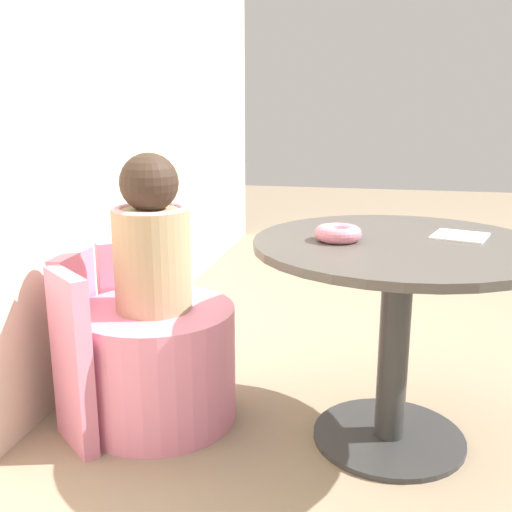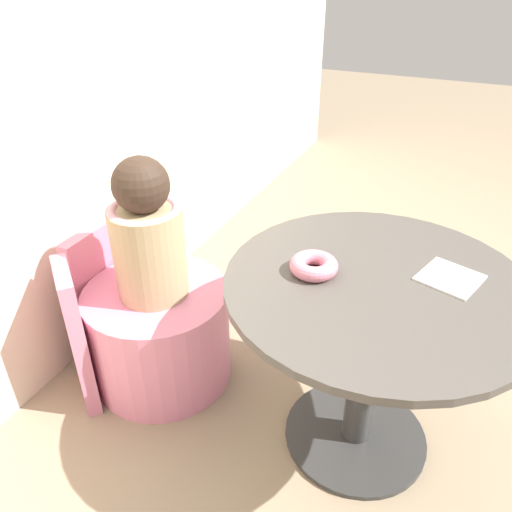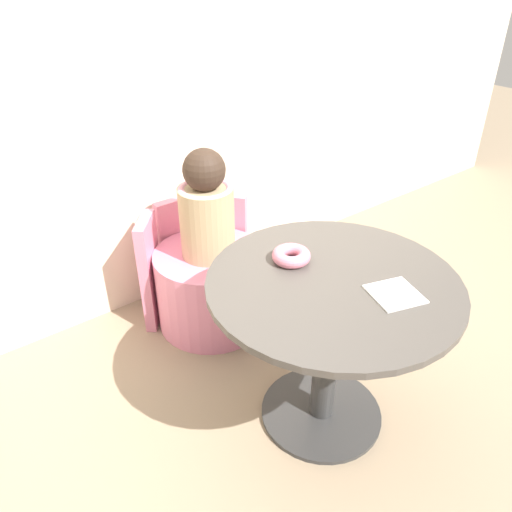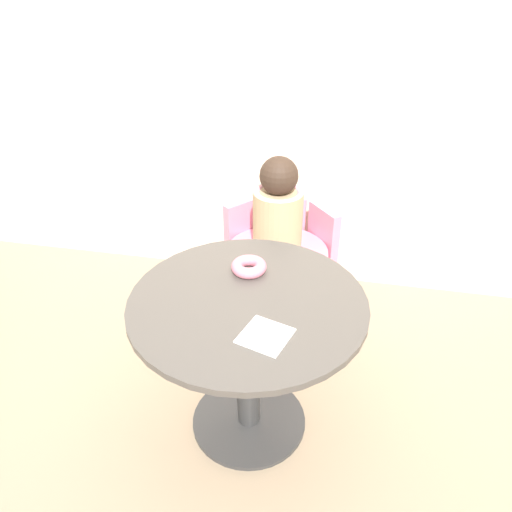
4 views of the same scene
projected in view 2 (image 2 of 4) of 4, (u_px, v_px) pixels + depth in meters
name	position (u px, v px, depth m)	size (l,w,h in m)	color
ground_plane	(336.00, 446.00, 1.69)	(12.00, 12.00, 0.00)	gray
back_wall	(0.00, 42.00, 1.46)	(6.00, 0.06, 2.40)	beige
round_table	(371.00, 327.00, 1.47)	(0.86, 0.86, 0.65)	#333333
tub_chair	(160.00, 333.00, 1.88)	(0.52, 0.52, 0.39)	pink
booth_backrest	(110.00, 301.00, 1.92)	(0.62, 0.23, 0.56)	pink
child_figure	(147.00, 235.00, 1.66)	(0.25, 0.25, 0.50)	tan
donut	(314.00, 266.00, 1.41)	(0.14, 0.14, 0.05)	pink
paper_napkin	(450.00, 278.00, 1.39)	(0.19, 0.19, 0.01)	white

